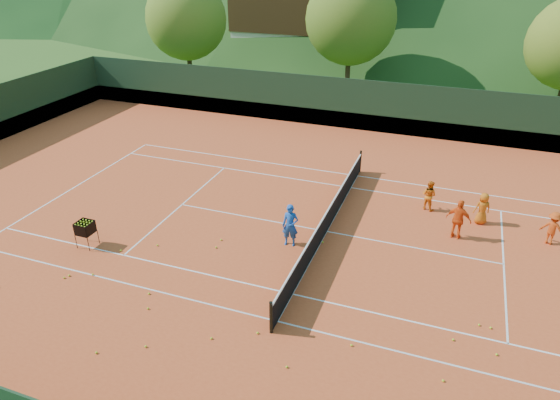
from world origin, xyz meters
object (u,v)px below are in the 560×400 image
(chalet_mid, at_px, (500,5))
(student_c, at_px, (482,208))
(student_b, at_px, (459,219))
(tennis_net, at_px, (327,220))
(student_d, at_px, (553,228))
(ball_hopper, at_px, (85,228))
(student_a, at_px, (429,195))
(coach, at_px, (290,225))

(chalet_mid, bearing_deg, student_c, -90.79)
(student_b, bearing_deg, chalet_mid, -79.19)
(student_c, relative_size, tennis_net, 0.11)
(student_d, relative_size, tennis_net, 0.11)
(tennis_net, height_order, ball_hopper, tennis_net)
(student_d, relative_size, ball_hopper, 1.30)
(student_a, bearing_deg, ball_hopper, 56.28)
(coach, xyz_separation_m, student_c, (6.59, 4.13, -0.17))
(student_a, distance_m, student_d, 4.68)
(ball_hopper, bearing_deg, student_d, 20.78)
(student_d, distance_m, ball_hopper, 17.13)
(student_b, relative_size, ball_hopper, 1.59)
(chalet_mid, bearing_deg, student_d, -86.41)
(student_c, relative_size, student_d, 1.01)
(student_b, relative_size, tennis_net, 0.13)
(student_a, bearing_deg, tennis_net, 66.93)
(student_a, height_order, tennis_net, student_a)
(student_b, relative_size, student_c, 1.21)
(student_b, height_order, student_c, student_b)
(ball_hopper, bearing_deg, student_b, 22.56)
(coach, relative_size, ball_hopper, 1.64)
(coach, relative_size, chalet_mid, 0.13)
(coach, height_order, student_d, coach)
(student_d, bearing_deg, chalet_mid, -67.88)
(student_a, xyz_separation_m, student_c, (2.09, -0.48, 0.01))
(student_a, distance_m, student_b, 2.34)
(student_a, relative_size, chalet_mid, 0.10)
(student_a, xyz_separation_m, student_d, (4.53, -1.19, 0.01))
(student_b, distance_m, ball_hopper, 13.78)
(student_a, xyz_separation_m, student_b, (1.24, -1.98, 0.15))
(student_d, bearing_deg, ball_hopper, 39.32)
(student_b, bearing_deg, student_a, -44.88)
(student_a, bearing_deg, coach, 69.65)
(ball_hopper, distance_m, chalet_mid, 40.75)
(student_c, height_order, student_d, student_c)
(student_b, distance_m, chalet_mid, 33.03)
(student_b, xyz_separation_m, student_c, (0.85, 1.50, -0.14))
(student_c, distance_m, tennis_net, 6.21)
(coach, xyz_separation_m, student_b, (5.74, 2.63, -0.03))
(student_c, distance_m, chalet_mid, 31.55)
(coach, height_order, ball_hopper, coach)
(coach, relative_size, tennis_net, 0.14)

